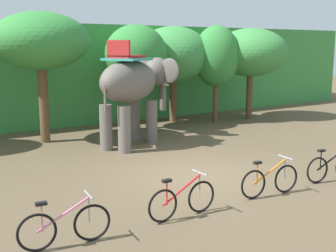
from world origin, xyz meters
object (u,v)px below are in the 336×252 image
tree_center_left (40,42)px  tree_center_right (251,53)px  tree_right (216,57)px  tree_far_left (136,55)px  bike_red (182,200)px  tree_far_right (173,55)px  bike_orange (270,180)px  elephant (134,85)px  bike_black (332,167)px  bike_pink (65,226)px

tree_center_left → tree_center_right: tree_center_left is taller
tree_center_left → tree_right: tree_center_left is taller
tree_far_left → bike_red: bearing=-113.5°
tree_center_right → bike_red: 13.68m
tree_far_right → bike_orange: 11.17m
elephant → bike_black: 7.39m
tree_right → bike_red: (-8.03, -8.81, -2.71)m
bike_black → tree_center_right: bearing=59.0°
tree_center_right → elephant: bearing=-164.9°
tree_far_left → bike_black: (0.78, -9.39, -2.83)m
elephant → bike_pink: size_ratio=2.40×
tree_far_left → tree_right: 4.03m
bike_red → bike_orange: bearing=-0.8°
tree_center_left → bike_orange: tree_center_left is taller
tree_center_right → elephant: size_ratio=1.09×
tree_center_left → bike_orange: (2.71, -8.91, -3.36)m
elephant → bike_black: elephant is taller
elephant → bike_black: size_ratio=2.41×
tree_center_left → bike_black: 10.79m
tree_right → bike_pink: 14.02m
tree_far_right → elephant: bearing=-139.4°
bike_pink → bike_black: bearing=-1.1°
tree_far_left → tree_right: (4.00, -0.49, -0.12)m
bike_orange → tree_center_left: bearing=106.9°
tree_center_left → tree_right: size_ratio=1.06×
bike_pink → bike_red: same height
tree_right → bike_orange: (-5.48, -8.85, -2.71)m
bike_orange → tree_right: bearing=58.2°
tree_center_left → tree_center_right: size_ratio=1.08×
elephant → tree_far_left: bearing=59.7°
tree_far_right → tree_center_left: bearing=-169.8°
tree_right → elephant: tree_right is taller
bike_pink → bike_orange: bearing=-0.9°
tree_far_right → tree_far_left: bearing=-162.5°
tree_right → tree_far_left: bearing=173.1°
tree_right → bike_red: tree_right is taller
tree_far_left → bike_black: 9.84m
tree_center_left → bike_black: (4.97, -8.97, -3.36)m
tree_center_left → elephant: (2.66, -2.18, -1.54)m
tree_center_left → tree_far_left: (4.19, 0.43, -0.53)m
elephant → bike_black: (2.31, -6.78, -1.82)m
tree_far_right → tree_center_right: (3.68, -1.32, 0.10)m
tree_center_left → bike_pink: (-2.41, -8.83, -3.36)m
tree_far_right → elephant: size_ratio=1.10×
tree_far_left → tree_far_right: size_ratio=1.00×
tree_far_right → bike_black: (-1.63, -10.16, -2.78)m
tree_center_right → bike_pink: 15.65m
elephant → tree_center_right: bearing=15.1°
tree_center_left → tree_center_right: bearing=-0.7°
bike_pink → bike_black: 7.38m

